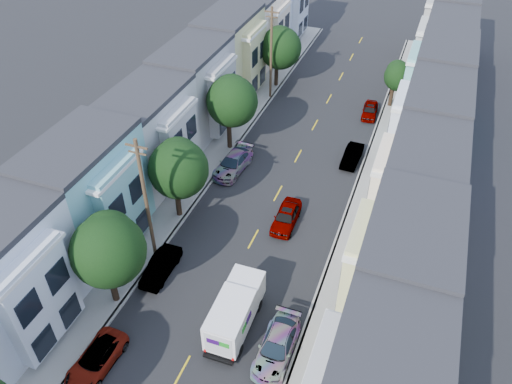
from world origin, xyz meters
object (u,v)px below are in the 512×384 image
at_px(parked_right_c, 352,156).
at_px(tree_far_r, 398,77).
at_px(parked_right_b, 277,346).
at_px(parked_right_d, 370,110).
at_px(utility_pole_far, 271,54).
at_px(parked_left_d, 233,163).
at_px(tree_d, 231,102).
at_px(tree_b, 107,251).
at_px(parked_left_c, 161,267).
at_px(parked_left_b, 96,360).
at_px(tree_e, 280,48).
at_px(tree_c, 177,169).
at_px(fedex_truck, 235,311).
at_px(lead_sedan, 286,217).
at_px(utility_pole_near, 146,201).

bearing_deg(parked_right_c, tree_far_r, 82.41).
height_order(parked_right_b, parked_right_d, parked_right_b).
height_order(utility_pole_far, parked_left_d, utility_pole_far).
bearing_deg(tree_d, tree_b, -90.00).
bearing_deg(parked_left_c, tree_far_r, 67.79).
distance_m(parked_left_b, parked_left_d, 21.21).
bearing_deg(parked_left_d, tree_e, 99.21).
distance_m(parked_left_c, parked_right_b, 10.35).
bearing_deg(tree_e, tree_c, -90.00).
height_order(fedex_truck, parked_left_c, fedex_truck).
xyz_separation_m(fedex_truck, parked_right_c, (3.13, 20.72, -0.86)).
bearing_deg(parked_right_d, parked_left_c, -113.76).
relative_size(tree_c, parked_left_d, 1.39).
bearing_deg(lead_sedan, parked_right_b, -76.24).
xyz_separation_m(utility_pole_far, fedex_truck, (8.07, -29.85, -3.63)).
distance_m(tree_d, parked_right_c, 12.19).
bearing_deg(parked_left_b, parked_left_c, 92.02).
distance_m(utility_pole_near, parked_right_d, 28.55).
height_order(tree_b, parked_left_c, tree_b).
xyz_separation_m(tree_c, parked_right_d, (11.20, 21.36, -4.10)).
xyz_separation_m(utility_pole_far, parked_left_d, (1.40, -14.21, -4.39)).
xyz_separation_m(tree_b, lead_sedan, (8.11, 11.35, -4.15)).
bearing_deg(lead_sedan, parked_left_b, -114.08).
height_order(tree_far_r, parked_right_b, tree_far_r).
relative_size(tree_d, fedex_truck, 1.32).
xyz_separation_m(lead_sedan, parked_right_b, (3.09, -11.45, -0.01)).
bearing_deg(lead_sedan, tree_e, 108.64).
distance_m(tree_far_r, parked_right_b, 33.73).
relative_size(utility_pole_near, parked_left_b, 2.29).
relative_size(utility_pole_far, lead_sedan, 2.21).
relative_size(tree_d, utility_pole_near, 0.75).
bearing_deg(lead_sedan, parked_right_c, 71.96).
xyz_separation_m(parked_left_c, parked_left_d, (0.00, 13.34, 0.09)).
xyz_separation_m(tree_e, fedex_truck, (8.07, -32.75, -3.15)).
relative_size(parked_left_c, parked_right_c, 1.03).
bearing_deg(parked_left_b, tree_far_r, 74.82).
bearing_deg(tree_c, parked_left_b, -84.25).
distance_m(tree_d, fedex_truck, 20.81).
relative_size(tree_b, tree_far_r, 1.40).
bearing_deg(tree_c, utility_pole_near, -89.98).
bearing_deg(parked_right_b, utility_pole_far, 109.64).
relative_size(parked_left_b, parked_left_d, 0.86).
relative_size(utility_pole_far, parked_right_c, 2.54).
bearing_deg(parked_left_b, parked_left_d, 92.02).
distance_m(tree_b, tree_d, 19.77).
xyz_separation_m(tree_c, utility_pole_near, (0.00, -4.51, 0.41)).
bearing_deg(tree_far_r, parked_right_b, -93.40).
height_order(tree_c, fedex_truck, tree_c).
bearing_deg(utility_pole_near, parked_right_d, 66.59).
distance_m(tree_e, parked_right_d, 12.28).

